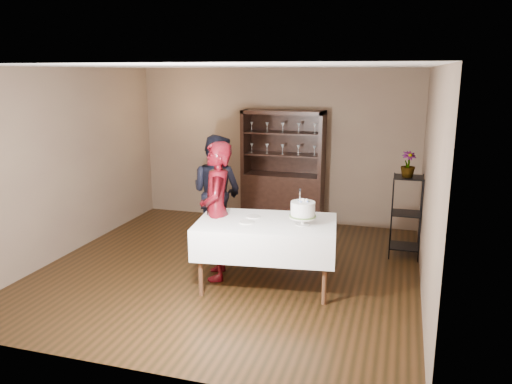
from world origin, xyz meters
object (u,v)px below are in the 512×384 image
Objects in this scene: cake_table at (266,237)px; man at (217,192)px; china_hutch at (283,187)px; cake at (303,210)px; woman at (217,211)px; plant_etagere at (406,213)px; potted_plant at (408,164)px.

man is at bearing 133.16° from cake_table.
china_hutch is 4.47× the size of cake.
cake reaches higher than cake_table.
plant_etagere is at bearing 103.63° from woman.
man reaches higher than cake_table.
man is 3.88× the size of cake.
china_hutch is 2.67m from cake_table.
cake_table is 2.36m from potted_plant.
man is (-0.42, 1.08, -0.03)m from woman.
potted_plant is at bearing -155.10° from man.
potted_plant is (1.63, 1.55, 0.72)m from cake_table.
plant_etagere is 2.80m from man.
plant_etagere is at bearing 43.68° from cake_table.
cake_table is at bearing 177.79° from cake.
man is at bearing -114.99° from china_hutch.
plant_etagere is at bearing -154.64° from man.
china_hutch is at bearing 108.38° from cake.
cake_table is at bearing 63.37° from woman.
cake is at bearing -71.62° from china_hutch.
cake_table is 4.04× the size of cake.
china_hutch is at bearing 152.35° from potted_plant.
china_hutch is 2.56m from woman.
potted_plant is at bearing 103.43° from woman.
woman is (-0.26, -2.54, 0.23)m from china_hutch.
cake is (0.88, -2.65, 0.36)m from china_hutch.
china_hutch is 1.62m from man.
china_hutch reaches higher than man.
plant_etagere is at bearing -26.83° from china_hutch.
china_hutch is 1.67× the size of plant_etagere.
woman reaches higher than man.
china_hutch reaches higher than potted_plant.
man is 4.77× the size of potted_plant.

